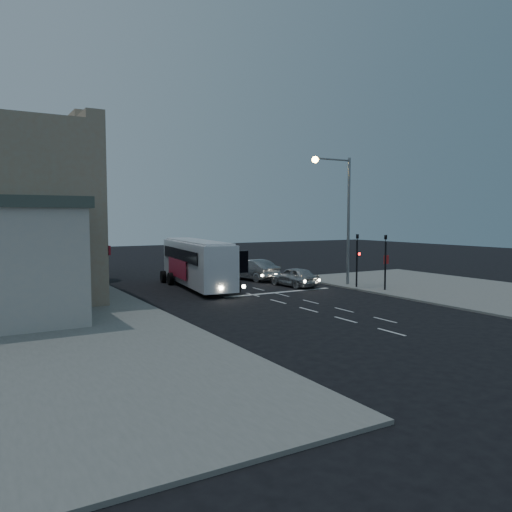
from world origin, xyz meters
TOP-DOWN VIEW (x-y plane):
  - ground at (0.00, 0.00)m, footprint 120.00×120.00m
  - sidewalk_near at (13.00, -4.00)m, footprint 12.00×24.00m
  - sidewalk_far at (-13.00, 8.00)m, footprint 12.00×50.00m
  - road_markings at (1.29, 3.31)m, footprint 8.00×30.55m
  - tour_bus at (-1.75, 6.81)m, footprint 3.61×11.04m
  - car_suv at (4.46, 3.80)m, footprint 1.93×4.22m
  - car_sedan_a at (3.71, 8.62)m, footprint 2.61×5.15m
  - car_sedan_b at (3.97, 14.21)m, footprint 2.58×4.90m
  - car_sedan_c at (4.50, 20.21)m, footprint 2.59×5.02m
  - traffic_signal_main at (7.60, 0.78)m, footprint 0.25×0.35m
  - traffic_signal_side at (8.30, -1.20)m, footprint 0.18×0.15m
  - regulatory_sign at (9.30, -0.24)m, footprint 0.45×0.12m
  - streetlight at (7.34, 2.20)m, footprint 3.32×0.44m
  - street_tree at (-8.21, 15.02)m, footprint 4.00×4.00m

SIDE VIEW (x-z plane):
  - ground at x=0.00m, z-range 0.00..0.00m
  - road_markings at x=1.29m, z-range 0.00..0.01m
  - sidewalk_near at x=13.00m, z-range 0.00..0.12m
  - sidewalk_far at x=-13.00m, z-range 0.00..0.12m
  - car_sedan_c at x=4.50m, z-range 0.00..1.36m
  - car_sedan_b at x=3.97m, z-range 0.00..1.36m
  - car_suv at x=4.46m, z-range 0.00..1.40m
  - car_sedan_a at x=3.71m, z-range 0.00..1.62m
  - regulatory_sign at x=9.30m, z-range 0.50..2.70m
  - tour_bus at x=-1.75m, z-range 0.13..3.46m
  - traffic_signal_main at x=7.60m, z-range 0.37..4.47m
  - traffic_signal_side at x=8.30m, z-range 0.37..4.47m
  - street_tree at x=-8.21m, z-range 1.40..7.60m
  - streetlight at x=7.34m, z-range 1.23..10.23m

